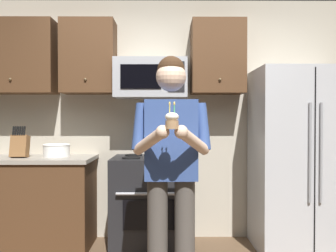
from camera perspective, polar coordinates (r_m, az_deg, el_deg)
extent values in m
cube|color=#B7AD99|center=(4.09, -0.45, 1.04)|extent=(4.40, 0.10, 2.60)
cube|color=black|center=(3.79, -2.77, -11.75)|extent=(0.76, 0.66, 0.92)
cube|color=black|center=(3.48, -3.00, -13.61)|extent=(0.48, 0.01, 0.28)
cylinder|color=#99999E|center=(3.41, -3.02, -10.46)|extent=(0.60, 0.03, 0.03)
cylinder|color=black|center=(3.59, -5.75, -4.93)|extent=(0.18, 0.18, 0.01)
cylinder|color=black|center=(3.58, 0.03, -4.95)|extent=(0.18, 0.18, 0.01)
cylinder|color=black|center=(3.87, -5.36, -4.51)|extent=(0.18, 0.18, 0.01)
cylinder|color=black|center=(3.85, 0.00, -4.52)|extent=(0.18, 0.18, 0.01)
cube|color=#9EA0A5|center=(3.84, -2.71, 7.32)|extent=(0.74, 0.40, 0.40)
cube|color=black|center=(3.64, -4.26, 7.66)|extent=(0.40, 0.01, 0.24)
cube|color=black|center=(3.64, 1.29, 7.68)|extent=(0.16, 0.01, 0.30)
cube|color=#B7BABF|center=(3.92, 19.78, -4.87)|extent=(0.90, 0.72, 1.80)
cylinder|color=gray|center=(3.54, 21.13, -3.88)|extent=(0.02, 0.02, 0.90)
cylinder|color=gray|center=(3.58, 22.62, -3.83)|extent=(0.02, 0.02, 0.90)
cube|color=black|center=(3.58, 21.81, -5.44)|extent=(0.01, 0.01, 1.74)
cube|color=#4C301C|center=(4.22, -22.36, 9.83)|extent=(0.80, 0.34, 0.76)
sphere|color=brown|center=(4.02, -23.30, 6.67)|extent=(0.03, 0.03, 0.03)
cube|color=#4C301C|center=(4.00, -12.18, 10.37)|extent=(0.55, 0.34, 0.76)
sphere|color=brown|center=(3.79, -12.72, 7.07)|extent=(0.03, 0.03, 0.03)
cube|color=#4C301C|center=(3.96, 7.67, 10.48)|extent=(0.55, 0.34, 0.76)
sphere|color=brown|center=(3.75, 8.05, 7.16)|extent=(0.03, 0.03, 0.03)
cube|color=#4C301C|center=(4.08, -21.69, -11.19)|extent=(1.40, 0.62, 0.88)
cube|color=gray|center=(4.01, -21.73, -4.75)|extent=(1.44, 0.66, 0.04)
cube|color=brown|center=(3.95, -22.00, -2.95)|extent=(0.16, 0.15, 0.24)
cylinder|color=black|center=(3.95, -22.87, -0.70)|extent=(0.02, 0.04, 0.09)
cylinder|color=black|center=(3.94, -22.57, -0.71)|extent=(0.02, 0.04, 0.09)
cylinder|color=black|center=(3.93, -22.27, -0.71)|extent=(0.02, 0.04, 0.09)
cylinder|color=black|center=(3.92, -21.97, -0.71)|extent=(0.02, 0.04, 0.09)
cylinder|color=black|center=(3.91, -21.68, -0.71)|extent=(0.02, 0.04, 0.09)
cylinder|color=black|center=(3.91, -21.37, -0.71)|extent=(0.02, 0.04, 0.09)
cylinder|color=white|center=(3.94, -16.90, -3.67)|extent=(0.26, 0.26, 0.12)
torus|color=white|center=(3.93, -16.91, -2.81)|extent=(0.28, 0.28, 0.02)
cylinder|color=#4C4742|center=(2.82, -1.67, -16.93)|extent=(0.15, 0.15, 0.86)
cylinder|color=#4C4742|center=(2.82, 2.58, -16.91)|extent=(0.15, 0.15, 0.86)
cube|color=#334C8C|center=(2.68, 0.46, -2.14)|extent=(0.38, 0.22, 0.58)
sphere|color=beige|center=(2.70, 0.46, 7.67)|extent=(0.22, 0.22, 0.22)
sphere|color=#382314|center=(2.71, 0.46, 8.69)|extent=(0.20, 0.20, 0.20)
cylinder|color=#334C8C|center=(2.66, -4.39, -0.12)|extent=(0.15, 0.18, 0.35)
cylinder|color=beige|center=(2.50, -2.92, -2.41)|extent=(0.26, 0.33, 0.21)
sphere|color=beige|center=(2.36, -0.88, -0.94)|extent=(0.09, 0.09, 0.09)
cylinder|color=#334C8C|center=(2.66, 5.32, -0.12)|extent=(0.15, 0.18, 0.35)
cylinder|color=beige|center=(2.50, 3.97, -2.40)|extent=(0.26, 0.33, 0.21)
sphere|color=beige|center=(2.36, 2.04, -0.93)|extent=(0.09, 0.09, 0.09)
cylinder|color=#A87F56|center=(2.34, 0.59, 0.21)|extent=(0.08, 0.08, 0.06)
ellipsoid|color=white|center=(2.34, 0.59, 1.43)|extent=(0.09, 0.09, 0.06)
cylinder|color=#4CBF66|center=(2.34, 0.95, 2.58)|extent=(0.01, 0.01, 0.06)
ellipsoid|color=#FFD159|center=(2.34, 0.95, 3.50)|extent=(0.01, 0.01, 0.02)
cylinder|color=#F2D84C|center=(2.34, 0.23, 2.58)|extent=(0.01, 0.01, 0.06)
ellipsoid|color=#FFD159|center=(2.34, 0.23, 3.50)|extent=(0.01, 0.01, 0.02)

